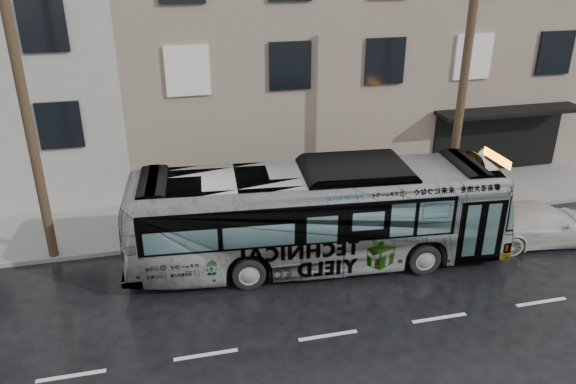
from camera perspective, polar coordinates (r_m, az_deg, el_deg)
The scene contains 8 objects.
ground at distance 17.17m, azimuth 1.58°, elevation -9.32°, with size 120.00×120.00×0.00m, color black.
sidewalk at distance 21.28m, azimuth -1.83°, elevation -2.05°, with size 90.00×3.60×0.15m, color gray.
building_taupe at distance 28.21m, azimuth 4.98°, elevation 15.99°, with size 20.00×12.00×11.00m, color gray.
utility_pole_front at distance 20.55m, azimuth 17.26°, elevation 9.52°, with size 0.30×0.30×9.00m, color #4C3A26.
utility_pole_rear at distance 18.16m, azimuth -24.91°, elevation 6.50°, with size 0.30×0.30×9.00m, color #4C3A26.
sign_post at distance 22.11m, azimuth 18.69°, elevation 1.28°, with size 0.06×0.06×2.40m, color slate.
bus at distance 17.53m, azimuth 3.01°, elevation -2.37°, with size 2.77×11.86×3.30m, color #B2B2B2.
white_sedan at distance 20.96m, azimuth 24.19°, elevation -2.92°, with size 1.90×4.67×1.36m, color beige.
Camera 1 is at (-3.81, -13.81, 9.47)m, focal length 35.00 mm.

